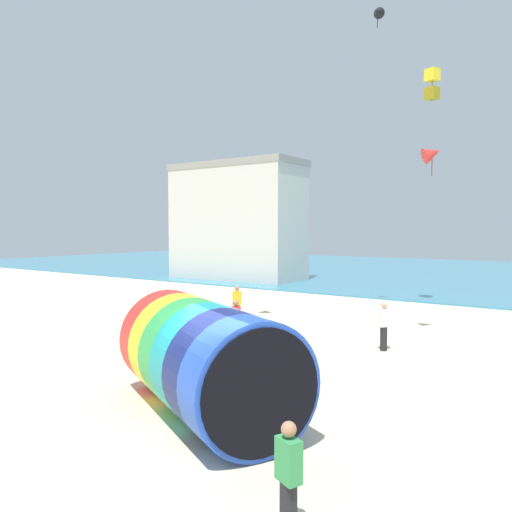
{
  "coord_description": "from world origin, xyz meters",
  "views": [
    {
      "loc": [
        6.14,
        -7.77,
        4.13
      ],
      "look_at": [
        -1.02,
        2.5,
        3.45
      ],
      "focal_mm": 35.0,
      "sensor_mm": 36.0,
      "label": 1
    }
  ],
  "objects_px": {
    "bystander_mid_beach": "(236,322)",
    "bystander_far_left": "(237,304)",
    "kite_black_delta": "(378,12)",
    "kite_red_delta": "(432,154)",
    "kite_yellow_box": "(432,84)",
    "giant_inflatable_tube": "(205,359)",
    "bystander_near_water": "(384,326)",
    "kite_handler": "(289,479)"
  },
  "relations": [
    {
      "from": "bystander_mid_beach",
      "to": "bystander_far_left",
      "type": "height_order",
      "value": "bystander_far_left"
    },
    {
      "from": "kite_black_delta",
      "to": "bystander_mid_beach",
      "type": "height_order",
      "value": "kite_black_delta"
    },
    {
      "from": "kite_red_delta",
      "to": "kite_yellow_box",
      "type": "bearing_deg",
      "value": 106.06
    },
    {
      "from": "giant_inflatable_tube",
      "to": "kite_red_delta",
      "type": "bearing_deg",
      "value": 80.25
    },
    {
      "from": "giant_inflatable_tube",
      "to": "kite_yellow_box",
      "type": "relative_size",
      "value": 3.64
    },
    {
      "from": "bystander_near_water",
      "to": "bystander_mid_beach",
      "type": "height_order",
      "value": "bystander_near_water"
    },
    {
      "from": "bystander_far_left",
      "to": "giant_inflatable_tube",
      "type": "bearing_deg",
      "value": -56.76
    },
    {
      "from": "kite_handler",
      "to": "kite_yellow_box",
      "type": "bearing_deg",
      "value": 100.87
    },
    {
      "from": "kite_black_delta",
      "to": "bystander_near_water",
      "type": "relative_size",
      "value": 0.61
    },
    {
      "from": "kite_black_delta",
      "to": "bystander_far_left",
      "type": "relative_size",
      "value": 0.62
    },
    {
      "from": "bystander_near_water",
      "to": "bystander_far_left",
      "type": "relative_size",
      "value": 1.01
    },
    {
      "from": "kite_red_delta",
      "to": "kite_handler",
      "type": "bearing_deg",
      "value": -81.76
    },
    {
      "from": "kite_red_delta",
      "to": "kite_black_delta",
      "type": "bearing_deg",
      "value": 134.88
    },
    {
      "from": "giant_inflatable_tube",
      "to": "bystander_near_water",
      "type": "relative_size",
      "value": 3.47
    },
    {
      "from": "kite_black_delta",
      "to": "bystander_far_left",
      "type": "xyz_separation_m",
      "value": [
        -4.14,
        -5.38,
        -13.34
      ]
    },
    {
      "from": "giant_inflatable_tube",
      "to": "kite_black_delta",
      "type": "xyz_separation_m",
      "value": [
        -1.76,
        14.38,
        12.92
      ]
    },
    {
      "from": "kite_handler",
      "to": "giant_inflatable_tube",
      "type": "bearing_deg",
      "value": 144.39
    },
    {
      "from": "bystander_near_water",
      "to": "bystander_far_left",
      "type": "distance_m",
      "value": 7.12
    },
    {
      "from": "kite_black_delta",
      "to": "kite_handler",
      "type": "bearing_deg",
      "value": -71.98
    },
    {
      "from": "giant_inflatable_tube",
      "to": "kite_red_delta",
      "type": "height_order",
      "value": "kite_red_delta"
    },
    {
      "from": "giant_inflatable_tube",
      "to": "kite_black_delta",
      "type": "height_order",
      "value": "kite_black_delta"
    },
    {
      "from": "kite_yellow_box",
      "to": "bystander_mid_beach",
      "type": "distance_m",
      "value": 16.12
    },
    {
      "from": "bystander_near_water",
      "to": "giant_inflatable_tube",
      "type": "bearing_deg",
      "value": -98.13
    },
    {
      "from": "giant_inflatable_tube",
      "to": "kite_handler",
      "type": "bearing_deg",
      "value": -35.61
    },
    {
      "from": "kite_red_delta",
      "to": "bystander_near_water",
      "type": "xyz_separation_m",
      "value": [
        -0.71,
        -2.82,
        -6.07
      ]
    },
    {
      "from": "bystander_mid_beach",
      "to": "kite_red_delta",
      "type": "bearing_deg",
      "value": 44.55
    },
    {
      "from": "kite_handler",
      "to": "bystander_near_water",
      "type": "bearing_deg",
      "value": 104.05
    },
    {
      "from": "kite_handler",
      "to": "bystander_mid_beach",
      "type": "bearing_deg",
      "value": 130.84
    },
    {
      "from": "kite_yellow_box",
      "to": "kite_red_delta",
      "type": "bearing_deg",
      "value": -73.94
    },
    {
      "from": "bystander_near_water",
      "to": "bystander_far_left",
      "type": "bearing_deg",
      "value": 171.35
    },
    {
      "from": "kite_yellow_box",
      "to": "bystander_near_water",
      "type": "distance_m",
      "value": 14.14
    },
    {
      "from": "giant_inflatable_tube",
      "to": "kite_black_delta",
      "type": "distance_m",
      "value": 19.41
    },
    {
      "from": "giant_inflatable_tube",
      "to": "bystander_far_left",
      "type": "distance_m",
      "value": 10.77
    },
    {
      "from": "giant_inflatable_tube",
      "to": "kite_yellow_box",
      "type": "distance_m",
      "value": 20.08
    },
    {
      "from": "kite_red_delta",
      "to": "bystander_far_left",
      "type": "distance_m",
      "value": 10.0
    },
    {
      "from": "kite_handler",
      "to": "kite_yellow_box",
      "type": "height_order",
      "value": "kite_yellow_box"
    },
    {
      "from": "kite_red_delta",
      "to": "kite_black_delta",
      "type": "relative_size",
      "value": 1.2
    },
    {
      "from": "bystander_far_left",
      "to": "bystander_near_water",
      "type": "bearing_deg",
      "value": -8.65
    },
    {
      "from": "bystander_near_water",
      "to": "bystander_far_left",
      "type": "xyz_separation_m",
      "value": [
        -7.04,
        1.07,
        -0.01
      ]
    },
    {
      "from": "kite_red_delta",
      "to": "bystander_mid_beach",
      "type": "xyz_separation_m",
      "value": [
        -5.24,
        -5.16,
        -6.08
      ]
    },
    {
      "from": "kite_handler",
      "to": "bystander_mid_beach",
      "type": "height_order",
      "value": "bystander_mid_beach"
    },
    {
      "from": "giant_inflatable_tube",
      "to": "bystander_near_water",
      "type": "bearing_deg",
      "value": 81.87
    }
  ]
}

